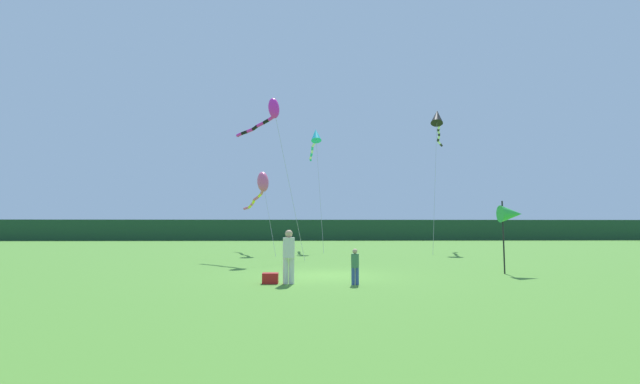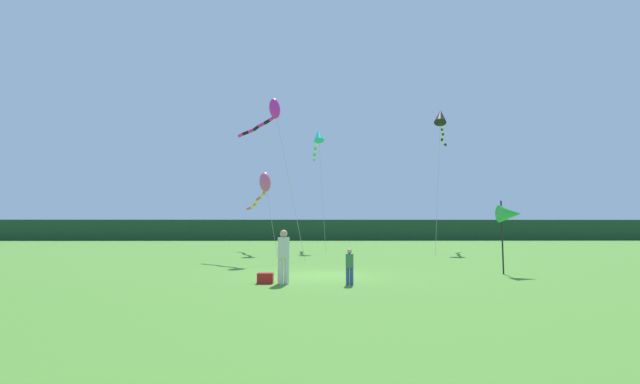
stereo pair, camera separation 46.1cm
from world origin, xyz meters
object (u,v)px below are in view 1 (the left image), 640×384
at_px(person_adult, 289,254).
at_px(kite_black, 437,119).
at_px(kite_cyan, 315,138).
at_px(kite_magenta, 270,112).
at_px(cooler_box, 270,278).
at_px(banner_flag_pole, 511,214).
at_px(kite_rainbow, 261,185).
at_px(person_child, 355,265).

xyz_separation_m(person_adult, kite_black, (11.40, 19.25, 9.71)).
height_order(kite_cyan, kite_magenta, kite_cyan).
distance_m(person_adult, kite_cyan, 21.78).
xyz_separation_m(cooler_box, kite_magenta, (-0.97, 10.82, 8.67)).
bearing_deg(person_adult, banner_flag_pole, 16.90).
bearing_deg(kite_cyan, person_adult, -93.97).
bearing_deg(cooler_box, kite_cyan, 84.26).
height_order(cooler_box, banner_flag_pole, banner_flag_pole).
xyz_separation_m(person_adult, cooler_box, (-0.61, 0.13, -0.82)).
height_order(kite_black, kite_rainbow, kite_black).
bearing_deg(kite_cyan, cooler_box, -95.74).
xyz_separation_m(person_child, banner_flag_pole, (6.75, 3.00, 1.74)).
distance_m(cooler_box, kite_black, 24.91).
distance_m(kite_cyan, kite_magenta, 9.63).
distance_m(cooler_box, kite_rainbow, 16.49).
distance_m(banner_flag_pole, kite_rainbow, 17.61).
height_order(banner_flag_pole, kite_magenta, kite_magenta).
distance_m(person_adult, kite_black, 24.39).
xyz_separation_m(person_adult, kite_cyan, (1.40, 20.10, 8.26)).
bearing_deg(banner_flag_pole, kite_cyan, 113.41).
bearing_deg(person_adult, cooler_box, 167.53).
bearing_deg(kite_rainbow, banner_flag_pole, -48.75).
relative_size(person_adult, banner_flag_pole, 0.61).
distance_m(banner_flag_pole, kite_magenta, 14.83).
xyz_separation_m(banner_flag_pole, kite_black, (2.47, 16.54, 8.31)).
height_order(kite_cyan, kite_black, kite_black).
bearing_deg(kite_rainbow, kite_magenta, -78.54).
xyz_separation_m(person_child, kite_rainbow, (-4.74, 16.11, 4.21)).
relative_size(cooler_box, kite_black, 0.05).
bearing_deg(banner_flag_pole, person_adult, -163.10).
distance_m(person_adult, banner_flag_pole, 9.43).
height_order(banner_flag_pole, kite_black, kite_black).
distance_m(person_adult, person_child, 2.22).
height_order(cooler_box, kite_cyan, kite_cyan).
relative_size(person_adult, kite_cyan, 0.18).
relative_size(banner_flag_pole, kite_black, 0.25).
height_order(person_adult, banner_flag_pole, banner_flag_pole).
bearing_deg(kite_magenta, kite_rainbow, 101.46).
relative_size(kite_black, kite_magenta, 1.20).
bearing_deg(kite_rainbow, kite_black, 13.81).
xyz_separation_m(banner_flag_pole, kite_cyan, (-7.53, 17.39, 6.87)).
bearing_deg(cooler_box, person_child, -8.75).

